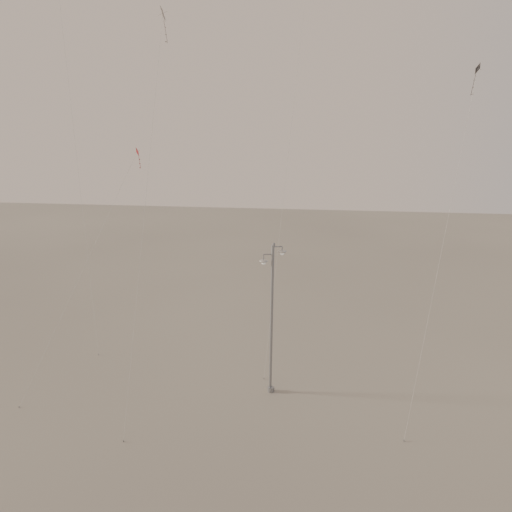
# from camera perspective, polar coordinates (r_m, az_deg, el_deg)

# --- Properties ---
(ground) EXTENTS (160.00, 160.00, 0.00)m
(ground) POSITION_cam_1_polar(r_m,az_deg,el_deg) (29.35, -3.13, -18.94)
(ground) COLOR #9D9582
(ground) RESTS_ON ground
(street_lamp) EXTENTS (1.58, 0.81, 9.64)m
(street_lamp) POSITION_cam_1_polar(r_m,az_deg,el_deg) (30.49, 1.80, -6.76)
(street_lamp) COLOR gray
(street_lamp) RESTS_ON ground
(kite_0) EXTENTS (3.96, 5.36, 31.31)m
(kite_0) POSITION_cam_1_polar(r_m,az_deg,el_deg) (41.07, -21.33, 23.85)
(kite_0) COLOR maroon
(kite_0) RESTS_ON ground
(kite_1) EXTENTS (1.38, 13.57, 24.09)m
(kite_1) POSITION_cam_1_polar(r_m,az_deg,el_deg) (34.47, -11.29, 18.73)
(kite_1) COLOR #352F2C
(kite_1) RESTS_ON ground
(kite_3) EXTENTS (4.32, 10.76, 14.84)m
(kite_3) POSITION_cam_1_polar(r_m,az_deg,el_deg) (35.56, -16.33, 4.87)
(kite_3) COLOR maroon
(kite_3) RESTS_ON ground
(kite_4) EXTENTS (3.86, 7.56, 19.74)m
(kite_4) POSITION_cam_1_polar(r_m,az_deg,el_deg) (30.39, 22.19, 9.92)
(kite_4) COLOR #352F2C
(kite_4) RESTS_ON ground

